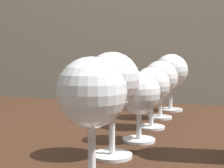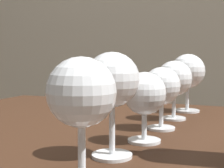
{
  "view_description": "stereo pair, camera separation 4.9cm",
  "coord_description": "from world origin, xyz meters",
  "px_view_note": "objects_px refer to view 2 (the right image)",
  "views": [
    {
      "loc": [
        0.07,
        -0.64,
        0.9
      ],
      "look_at": [
        -0.07,
        -0.17,
        0.86
      ],
      "focal_mm": 54.43,
      "sensor_mm": 36.0,
      "label": 1
    },
    {
      "loc": [
        0.12,
        -0.62,
        0.9
      ],
      "look_at": [
        -0.07,
        -0.17,
        0.86
      ],
      "focal_mm": 54.43,
      "sensor_mm": 36.0,
      "label": 2
    }
  ],
  "objects_px": {
    "wine_glass_merlot": "(112,83)",
    "wine_glass_chardonnay": "(174,79)",
    "wine_glass_pinot": "(188,72)",
    "wine_glass_port": "(162,87)",
    "wine_glass_amber": "(145,95)",
    "wine_glass_cabernet": "(81,95)"
  },
  "relations": [
    {
      "from": "wine_glass_chardonnay",
      "to": "wine_glass_pinot",
      "type": "xyz_separation_m",
      "value": [
        0.01,
        0.12,
        0.01
      ]
    },
    {
      "from": "wine_glass_merlot",
      "to": "wine_glass_cabernet",
      "type": "bearing_deg",
      "value": -84.07
    },
    {
      "from": "wine_glass_merlot",
      "to": "wine_glass_pinot",
      "type": "height_order",
      "value": "wine_glass_merlot"
    },
    {
      "from": "wine_glass_merlot",
      "to": "wine_glass_chardonnay",
      "type": "xyz_separation_m",
      "value": [
        0.02,
        0.32,
        -0.02
      ]
    },
    {
      "from": "wine_glass_amber",
      "to": "wine_glass_chardonnay",
      "type": "height_order",
      "value": "wine_glass_chardonnay"
    },
    {
      "from": "wine_glass_merlot",
      "to": "wine_glass_port",
      "type": "relative_size",
      "value": 1.23
    },
    {
      "from": "wine_glass_port",
      "to": "wine_glass_pinot",
      "type": "xyz_separation_m",
      "value": [
        0.01,
        0.23,
        0.02
      ]
    },
    {
      "from": "wine_glass_amber",
      "to": "wine_glass_port",
      "type": "xyz_separation_m",
      "value": [
        0.0,
        0.11,
        0.0
      ]
    },
    {
      "from": "wine_glass_amber",
      "to": "wine_glass_chardonnay",
      "type": "distance_m",
      "value": 0.22
    },
    {
      "from": "wine_glass_port",
      "to": "wine_glass_chardonnay",
      "type": "relative_size",
      "value": 0.92
    },
    {
      "from": "wine_glass_merlot",
      "to": "wine_glass_chardonnay",
      "type": "bearing_deg",
      "value": 86.5
    },
    {
      "from": "wine_glass_amber",
      "to": "wine_glass_chardonnay",
      "type": "relative_size",
      "value": 0.89
    },
    {
      "from": "wine_glass_cabernet",
      "to": "wine_glass_port",
      "type": "distance_m",
      "value": 0.33
    },
    {
      "from": "wine_glass_port",
      "to": "wine_glass_chardonnay",
      "type": "bearing_deg",
      "value": 89.77
    },
    {
      "from": "wine_glass_port",
      "to": "wine_glass_cabernet",
      "type": "bearing_deg",
      "value": -91.25
    },
    {
      "from": "wine_glass_cabernet",
      "to": "wine_glass_port",
      "type": "height_order",
      "value": "wine_glass_cabernet"
    },
    {
      "from": "wine_glass_merlot",
      "to": "wine_glass_chardonnay",
      "type": "height_order",
      "value": "wine_glass_merlot"
    },
    {
      "from": "wine_glass_merlot",
      "to": "wine_glass_port",
      "type": "height_order",
      "value": "wine_glass_merlot"
    },
    {
      "from": "wine_glass_chardonnay",
      "to": "wine_glass_pinot",
      "type": "distance_m",
      "value": 0.12
    },
    {
      "from": "wine_glass_port",
      "to": "wine_glass_pinot",
      "type": "distance_m",
      "value": 0.23
    },
    {
      "from": "wine_glass_chardonnay",
      "to": "wine_glass_pinot",
      "type": "height_order",
      "value": "wine_glass_pinot"
    },
    {
      "from": "wine_glass_port",
      "to": "wine_glass_pinot",
      "type": "height_order",
      "value": "wine_glass_pinot"
    }
  ]
}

